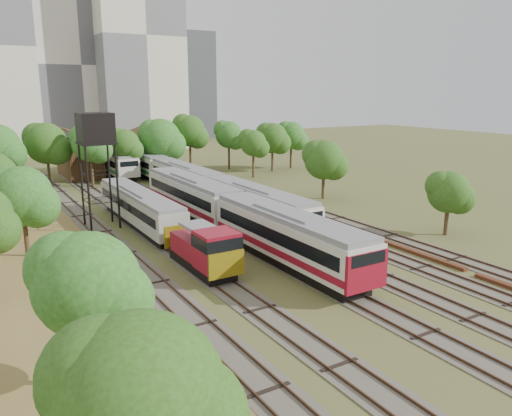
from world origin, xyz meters
TOP-DOWN VIEW (x-y plane):
  - ground at (0.00, 0.00)m, footprint 240.00×240.00m
  - dry_grass_patch at (-18.00, 8.00)m, footprint 14.00×60.00m
  - tracks at (-0.67, 25.00)m, footprint 24.60×80.00m
  - railcar_red_set at (-2.00, 17.73)m, footprint 3.25×34.58m
  - railcar_green_set at (2.00, 37.46)m, footprint 2.95×52.07m
  - railcar_rear at (-2.00, 55.94)m, footprint 3.11×16.08m
  - shunter_locomotive at (-8.00, 10.54)m, footprint 2.67×8.10m
  - old_grey_coach at (-8.00, 25.41)m, footprint 2.76×18.00m
  - water_tower at (-11.22, 27.05)m, footprint 3.13×3.13m
  - rail_pile_far at (8.20, 5.00)m, footprint 0.50×8.00m
  - maintenance_shed at (-1.00, 57.98)m, footprint 16.45×11.55m
  - tree_band_left at (-19.53, 15.02)m, footprint 7.72×53.19m
  - tree_band_far at (1.17, 50.41)m, footprint 49.01×10.86m
  - tree_band_right at (15.13, 26.58)m, footprint 4.80×39.32m
  - tower_centre at (2.00, 100.00)m, footprint 20.00×18.00m
  - tower_right at (14.00, 92.00)m, footprint 18.00×16.00m
  - tower_far_right at (34.00, 110.00)m, footprint 12.00×12.00m

SIDE VIEW (x-z plane):
  - ground at x=0.00m, z-range 0.00..0.00m
  - dry_grass_patch at x=-18.00m, z-range 0.00..0.04m
  - tracks at x=-0.67m, z-range -0.05..0.14m
  - rail_pile_far at x=8.20m, z-range 0.00..0.26m
  - shunter_locomotive at x=-8.00m, z-range -0.08..3.42m
  - old_grey_coach at x=-8.00m, z-range 0.16..3.56m
  - railcar_green_set at x=2.00m, z-range 0.10..3.75m
  - railcar_rear at x=-2.00m, z-range 0.11..3.96m
  - railcar_red_set at x=-2.00m, z-range 0.12..4.14m
  - maintenance_shed at x=-1.00m, z-range -0.87..6.70m
  - tree_band_right at x=15.13m, z-range 1.08..8.21m
  - tree_band_left at x=-19.53m, z-range 1.11..8.60m
  - tree_band_far at x=1.17m, z-range 1.21..10.27m
  - water_tower at x=-11.22m, z-range 3.71..14.53m
  - tower_far_right at x=34.00m, z-range 0.00..28.00m
  - tower_centre at x=2.00m, z-range 0.00..36.00m
  - tower_right at x=14.00m, z-range 0.00..48.00m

